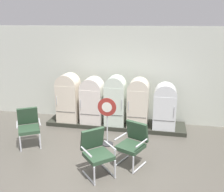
# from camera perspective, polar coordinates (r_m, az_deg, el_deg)

# --- Properties ---
(ground) EXTENTS (12.00, 10.00, 0.05)m
(ground) POSITION_cam_1_polar(r_m,az_deg,el_deg) (5.99, -4.85, -17.93)
(ground) COLOR #514D45
(back_wall) EXTENTS (11.76, 0.12, 3.19)m
(back_wall) POSITION_cam_1_polar(r_m,az_deg,el_deg) (8.69, 1.61, 4.84)
(back_wall) COLOR silver
(back_wall) RESTS_ON ground
(display_plinth) EXTENTS (4.49, 0.95, 0.13)m
(display_plinth) POSITION_cam_1_polar(r_m,az_deg,el_deg) (8.55, 0.79, -6.20)
(display_plinth) COLOR #2B2D25
(display_plinth) RESTS_ON ground
(refrigerator_0) EXTENTS (0.68, 0.63, 1.58)m
(refrigerator_0) POSITION_cam_1_polar(r_m,az_deg,el_deg) (8.53, -9.66, -0.05)
(refrigerator_0) COLOR beige
(refrigerator_0) RESTS_ON display_plinth
(refrigerator_1) EXTENTS (0.69, 0.67, 1.49)m
(refrigerator_1) POSITION_cam_1_polar(r_m,az_deg,el_deg) (8.32, -4.39, -0.67)
(refrigerator_1) COLOR silver
(refrigerator_1) RESTS_ON display_plinth
(refrigerator_2) EXTENTS (0.63, 0.61, 1.57)m
(refrigerator_2) POSITION_cam_1_polar(r_m,az_deg,el_deg) (8.11, 0.74, -0.69)
(refrigerator_2) COLOR silver
(refrigerator_2) RESTS_ON display_plinth
(refrigerator_3) EXTENTS (0.63, 0.69, 1.52)m
(refrigerator_3) POSITION_cam_1_polar(r_m,az_deg,el_deg) (8.05, 5.85, -1.12)
(refrigerator_3) COLOR silver
(refrigerator_3) RESTS_ON display_plinth
(refrigerator_4) EXTENTS (0.68, 0.65, 1.40)m
(refrigerator_4) POSITION_cam_1_polar(r_m,az_deg,el_deg) (8.03, 11.64, -1.96)
(refrigerator_4) COLOR white
(refrigerator_4) RESTS_ON display_plinth
(armchair_left) EXTENTS (0.83, 0.87, 1.03)m
(armchair_left) POSITION_cam_1_polar(r_m,az_deg,el_deg) (7.50, -18.04, -6.15)
(armchair_left) COLOR silver
(armchair_left) RESTS_ON ground
(armchair_right) EXTENTS (0.79, 0.85, 1.03)m
(armchair_right) POSITION_cam_1_polar(r_m,az_deg,el_deg) (6.23, 4.67, -10.07)
(armchair_right) COLOR silver
(armchair_right) RESTS_ON ground
(armchair_center) EXTENTS (0.87, 0.87, 1.03)m
(armchair_center) POSITION_cam_1_polar(r_m,az_deg,el_deg) (5.84, -3.50, -11.93)
(armchair_center) COLOR silver
(armchair_center) RESTS_ON ground
(sign_stand) EXTENTS (0.51, 0.32, 1.37)m
(sign_stand) POSITION_cam_1_polar(r_m,az_deg,el_deg) (7.05, -1.09, -5.66)
(sign_stand) COLOR #2D2D30
(sign_stand) RESTS_ON ground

